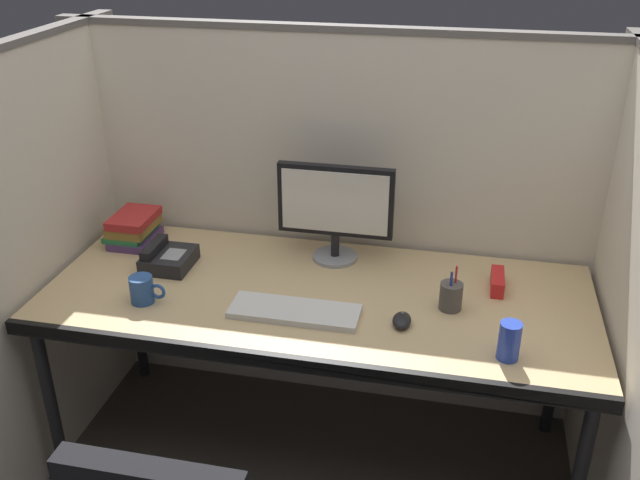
# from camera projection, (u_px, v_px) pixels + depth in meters

# --- Properties ---
(cubicle_partition_rear) EXTENTS (2.21, 0.06, 1.57)m
(cubicle_partition_rear) POSITION_uv_depth(u_px,v_px,m) (341.00, 227.00, 2.82)
(cubicle_partition_rear) COLOR beige
(cubicle_partition_rear) RESTS_ON ground
(cubicle_partition_left) EXTENTS (0.06, 1.41, 1.57)m
(cubicle_partition_left) POSITION_uv_depth(u_px,v_px,m) (41.00, 265.00, 2.53)
(cubicle_partition_left) COLOR beige
(cubicle_partition_left) RESTS_ON ground
(cubicle_partition_right) EXTENTS (0.06, 1.41, 1.57)m
(cubicle_partition_right) POSITION_uv_depth(u_px,v_px,m) (627.00, 330.00, 2.15)
(cubicle_partition_right) COLOR beige
(cubicle_partition_right) RESTS_ON ground
(desk) EXTENTS (1.90, 0.80, 0.74)m
(desk) POSITION_uv_depth(u_px,v_px,m) (316.00, 306.00, 2.46)
(desk) COLOR tan
(desk) RESTS_ON ground
(monitor_center) EXTENTS (0.43, 0.17, 0.37)m
(monitor_center) POSITION_uv_depth(u_px,v_px,m) (335.00, 207.00, 2.58)
(monitor_center) COLOR gray
(monitor_center) RESTS_ON desk
(keyboard_main) EXTENTS (0.43, 0.15, 0.02)m
(keyboard_main) POSITION_uv_depth(u_px,v_px,m) (295.00, 311.00, 2.32)
(keyboard_main) COLOR silver
(keyboard_main) RESTS_ON desk
(computer_mouse) EXTENTS (0.06, 0.10, 0.04)m
(computer_mouse) POSITION_uv_depth(u_px,v_px,m) (402.00, 320.00, 2.26)
(computer_mouse) COLOR black
(computer_mouse) RESTS_ON desk
(soda_can) EXTENTS (0.07, 0.07, 0.12)m
(soda_can) POSITION_uv_depth(u_px,v_px,m) (509.00, 341.00, 2.08)
(soda_can) COLOR #263FB2
(soda_can) RESTS_ON desk
(red_stapler) EXTENTS (0.04, 0.15, 0.06)m
(red_stapler) POSITION_uv_depth(u_px,v_px,m) (497.00, 282.00, 2.46)
(red_stapler) COLOR red
(red_stapler) RESTS_ON desk
(coffee_mug) EXTENTS (0.13, 0.08, 0.09)m
(coffee_mug) POSITION_uv_depth(u_px,v_px,m) (143.00, 290.00, 2.37)
(coffee_mug) COLOR #264C8C
(coffee_mug) RESTS_ON desk
(pen_cup) EXTENTS (0.08, 0.08, 0.16)m
(pen_cup) POSITION_uv_depth(u_px,v_px,m) (451.00, 296.00, 2.33)
(pen_cup) COLOR #4C4742
(pen_cup) RESTS_ON desk
(book_stack) EXTENTS (0.17, 0.22, 0.12)m
(book_stack) POSITION_uv_depth(u_px,v_px,m) (134.00, 228.00, 2.78)
(book_stack) COLOR #4C3366
(book_stack) RESTS_ON desk
(desk_phone) EXTENTS (0.17, 0.19, 0.09)m
(desk_phone) POSITION_uv_depth(u_px,v_px,m) (168.00, 258.00, 2.61)
(desk_phone) COLOR black
(desk_phone) RESTS_ON desk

